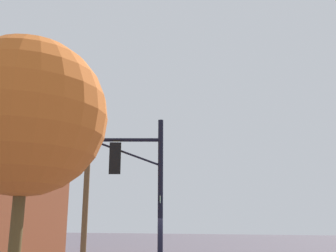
% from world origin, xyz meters
% --- Properties ---
extents(signal_pole_assembly, '(5.98, 2.46, 6.27)m').
position_xyz_m(signal_pole_assembly, '(2.32, 0.75, 4.32)').
color(signal_pole_assembly, black).
rests_on(signal_pole_assembly, ground_plane).
extents(utility_pole, '(0.28, 1.80, 7.58)m').
position_xyz_m(utility_pole, '(4.54, -2.34, 3.93)').
color(utility_pole, brown).
rests_on(utility_pole, ground_plane).
extents(tree_near, '(3.67, 3.67, 6.57)m').
position_xyz_m(tree_near, '(0.87, 6.81, 4.73)').
color(tree_near, brown).
rests_on(tree_near, ground_plane).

